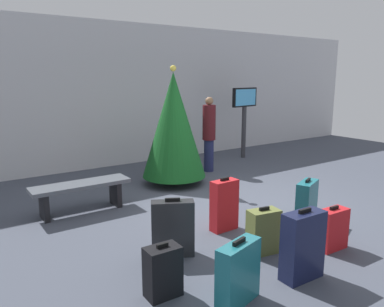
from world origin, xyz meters
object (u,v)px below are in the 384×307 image
suitcase_0 (263,231)px  suitcase_4 (224,205)px  holiday_tree (174,125)px  suitcase_2 (163,272)px  traveller_0 (209,132)px  suitcase_5 (307,203)px  suitcase_6 (173,228)px  suitcase_3 (303,246)px  flight_info_kiosk (244,109)px  suitcase_1 (238,274)px  suitcase_7 (332,229)px  waiting_bench (81,190)px

suitcase_0 → suitcase_4: suitcase_4 is taller
holiday_tree → suitcase_2: size_ratio=4.23×
suitcase_4 → suitcase_2: bearing=-148.9°
traveller_0 → suitcase_5: 3.45m
suitcase_0 → suitcase_6: 1.11m
suitcase_3 → suitcase_6: bearing=124.8°
flight_info_kiosk → suitcase_5: (-2.39, -3.98, -0.97)m
suitcase_2 → suitcase_5: 2.68m
flight_info_kiosk → suitcase_0: bearing=-129.8°
suitcase_1 → suitcase_0: bearing=32.9°
suitcase_0 → suitcase_3: (-0.09, -0.66, 0.10)m
traveller_0 → suitcase_2: traveller_0 is taller
suitcase_0 → traveller_0: bearing=62.3°
flight_info_kiosk → suitcase_1: 6.73m
flight_info_kiosk → suitcase_5: size_ratio=2.69×
flight_info_kiosk → suitcase_6: (-4.50, -3.71, -0.95)m
traveller_0 → suitcase_1: size_ratio=2.59×
suitcase_5 → suitcase_7: 0.81m
traveller_0 → suitcase_7: size_ratio=3.01×
flight_info_kiosk → suitcase_6: flight_info_kiosk is taller
suitcase_2 → waiting_bench: bearing=87.7°
traveller_0 → suitcase_6: (-2.85, -3.05, -0.55)m
suitcase_4 → suitcase_7: 1.44m
suitcase_4 → suitcase_5: suitcase_4 is taller
waiting_bench → suitcase_5: (2.54, -2.36, -0.04)m
holiday_tree → suitcase_7: holiday_tree is taller
waiting_bench → suitcase_0: size_ratio=2.60×
holiday_tree → traveller_0: bearing=19.7°
flight_info_kiosk → suitcase_2: bearing=-139.0°
waiting_bench → suitcase_4: (1.42, -1.84, 0.00)m
holiday_tree → suitcase_2: bearing=-123.5°
suitcase_2 → suitcase_4: (1.53, 0.93, 0.10)m
suitcase_0 → suitcase_4: 0.83m
suitcase_3 → suitcase_5: bearing=37.2°
suitcase_2 → flight_info_kiosk: bearing=41.0°
suitcase_1 → waiting_bench: bearing=97.2°
traveller_0 → suitcase_2: 5.07m
flight_info_kiosk → suitcase_6: 5.91m
suitcase_3 → suitcase_7: bearing=15.7°
suitcase_2 → suitcase_7: suitcase_7 is taller
holiday_tree → waiting_bench: (-2.07, -0.53, -0.83)m
suitcase_7 → suitcase_3: bearing=-164.3°
suitcase_2 → suitcase_4: suitcase_4 is taller
traveller_0 → suitcase_7: (-1.11, -4.04, -0.64)m
waiting_bench → suitcase_0: bearing=-62.8°
suitcase_3 → suitcase_0: bearing=82.2°
suitcase_4 → suitcase_5: 1.23m
waiting_bench → suitcase_6: (0.42, -2.09, -0.02)m
suitcase_0 → suitcase_4: size_ratio=0.77×
suitcase_4 → flight_info_kiosk: bearing=44.6°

